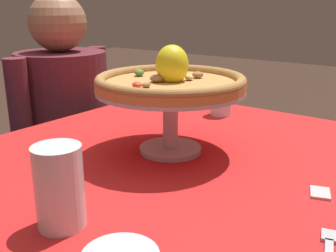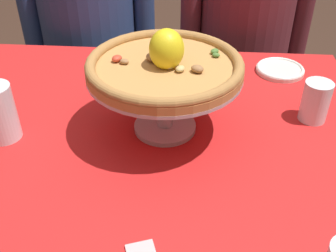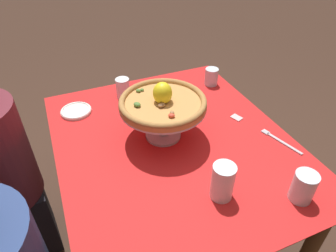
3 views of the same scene
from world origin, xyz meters
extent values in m
plane|color=#3D281E|center=(0.00, 0.00, 0.00)|extent=(14.00, 14.00, 0.00)
cylinder|color=brown|center=(0.49, -0.40, 0.37)|extent=(0.06, 0.06, 0.73)
cylinder|color=brown|center=(0.49, 0.40, 0.37)|extent=(0.06, 0.06, 0.73)
cube|color=brown|center=(0.00, 0.00, 0.75)|extent=(1.11, 0.92, 0.02)
cube|color=red|center=(0.00, 0.00, 0.76)|extent=(1.15, 0.96, 0.00)
cylinder|color=#B7B7C1|center=(0.05, 0.03, 0.77)|extent=(0.15, 0.15, 0.01)
cylinder|color=#B7B7C1|center=(0.05, 0.03, 0.84)|extent=(0.04, 0.04, 0.14)
cylinder|color=#B7B7C1|center=(0.05, 0.03, 0.91)|extent=(0.35, 0.35, 0.01)
cylinder|color=#BC8447|center=(0.05, 0.03, 0.93)|extent=(0.35, 0.35, 0.02)
torus|color=#A6743E|center=(0.05, 0.03, 0.94)|extent=(0.35, 0.35, 0.02)
ellipsoid|color=#C63D28|center=(-0.06, 0.04, 0.94)|extent=(0.03, 0.03, 0.01)
ellipsoid|color=#4C7533|center=(0.06, 0.13, 0.95)|extent=(0.04, 0.04, 0.02)
ellipsoid|color=#996B42|center=(0.13, 0.00, 0.95)|extent=(0.04, 0.03, 0.02)
ellipsoid|color=#4C7533|center=(0.16, 0.09, 0.94)|extent=(0.03, 0.03, 0.01)
ellipsoid|color=#4C7533|center=(0.17, 0.08, 0.94)|extent=(0.02, 0.02, 0.01)
ellipsoid|color=#996B42|center=(-0.04, 0.03, 0.94)|extent=(0.02, 0.02, 0.01)
ellipsoid|color=tan|center=(0.09, 0.00, 0.94)|extent=(0.03, 0.03, 0.01)
ellipsoid|color=#996B42|center=(0.02, 0.05, 0.95)|extent=(0.04, 0.04, 0.02)
ellipsoid|color=tan|center=(0.06, 0.01, 0.95)|extent=(0.03, 0.04, 0.02)
ellipsoid|color=yellow|center=(0.06, 0.03, 0.98)|extent=(0.11, 0.11, 0.09)
cylinder|color=silver|center=(0.37, -0.38, 0.81)|extent=(0.07, 0.07, 0.09)
cylinder|color=silver|center=(0.37, -0.38, 0.78)|extent=(0.06, 0.06, 0.04)
cylinder|color=white|center=(0.42, 0.10, 0.81)|extent=(0.07, 0.07, 0.11)
cylinder|color=silver|center=(0.42, 0.10, 0.79)|extent=(0.06, 0.06, 0.06)
cylinder|color=silver|center=(-0.44, -0.28, 0.82)|extent=(0.08, 0.08, 0.11)
cylinder|color=silver|center=(-0.44, -0.28, 0.79)|extent=(0.07, 0.07, 0.05)
cylinder|color=silver|center=(-0.33, -0.03, 0.83)|extent=(0.08, 0.08, 0.14)
cylinder|color=silver|center=(-0.33, -0.03, 0.80)|extent=(0.07, 0.07, 0.07)
cylinder|color=silver|center=(0.38, 0.35, 0.77)|extent=(0.15, 0.15, 0.01)
torus|color=white|center=(0.38, 0.35, 0.77)|extent=(0.14, 0.14, 0.01)
cube|color=#B7B7C1|center=(-0.20, -0.42, 0.76)|extent=(0.17, 0.06, 0.01)
cube|color=#B7B7C1|center=(-0.10, -0.40, 0.76)|extent=(0.04, 0.03, 0.01)
cube|color=beige|center=(0.04, -0.34, 0.76)|extent=(0.06, 0.05, 0.00)
cube|color=black|center=(0.31, 0.76, 0.22)|extent=(0.31, 0.35, 0.43)
camera|label=1|loc=(-0.68, -0.52, 1.11)|focal=42.35mm
camera|label=2|loc=(0.12, -0.77, 1.35)|focal=43.00mm
camera|label=3|loc=(-0.89, 0.40, 1.60)|focal=32.27mm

